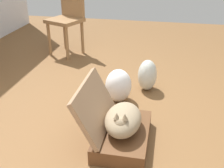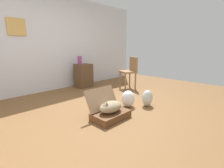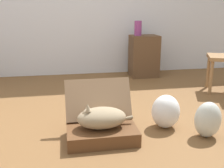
# 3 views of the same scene
# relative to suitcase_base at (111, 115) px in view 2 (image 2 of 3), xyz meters

# --- Properties ---
(ground_plane) EXTENTS (7.68, 7.68, 0.00)m
(ground_plane) POSITION_rel_suitcase_base_xyz_m (0.27, 0.33, -0.06)
(ground_plane) COLOR brown
(ground_plane) RESTS_ON ground
(wall_back) EXTENTS (6.40, 0.15, 2.60)m
(wall_back) POSITION_rel_suitcase_base_xyz_m (0.27, 2.59, 1.24)
(wall_back) COLOR silver
(wall_back) RESTS_ON ground
(suitcase_base) EXTENTS (0.63, 0.40, 0.13)m
(suitcase_base) POSITION_rel_suitcase_base_xyz_m (0.00, 0.00, 0.00)
(suitcase_base) COLOR brown
(suitcase_base) RESTS_ON ground
(suitcase_lid) EXTENTS (0.63, 0.21, 0.38)m
(suitcase_lid) POSITION_rel_suitcase_base_xyz_m (0.00, 0.22, 0.25)
(suitcase_lid) COLOR #9B7756
(suitcase_lid) RESTS_ON suitcase_base
(cat) EXTENTS (0.52, 0.28, 0.22)m
(cat) POSITION_rel_suitcase_base_xyz_m (-0.01, 0.00, 0.16)
(cat) COLOR #998466
(cat) RESTS_ON suitcase_base
(plastic_bag_white) EXTENTS (0.28, 0.26, 0.34)m
(plastic_bag_white) POSITION_rel_suitcase_base_xyz_m (0.66, 0.16, 0.11)
(plastic_bag_white) COLOR white
(plastic_bag_white) RESTS_ON ground
(plastic_bag_clear) EXTENTS (0.25, 0.21, 0.34)m
(plastic_bag_clear) POSITION_rel_suitcase_base_xyz_m (0.97, -0.11, 0.11)
(plastic_bag_clear) COLOR silver
(plastic_bag_clear) RESTS_ON ground
(side_table) EXTENTS (0.47, 0.37, 0.70)m
(side_table) POSITION_rel_suitcase_base_xyz_m (1.04, 2.18, 0.29)
(side_table) COLOR brown
(side_table) RESTS_ON ground
(vase_tall) EXTENTS (0.12, 0.12, 0.24)m
(vase_tall) POSITION_rel_suitcase_base_xyz_m (0.92, 2.18, 0.76)
(vase_tall) COLOR #8C387A
(vase_tall) RESTS_ON side_table
(chair) EXTENTS (0.54, 0.55, 0.91)m
(chair) POSITION_rel_suitcase_base_xyz_m (1.93, 1.12, 0.46)
(chair) COLOR olive
(chair) RESTS_ON ground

